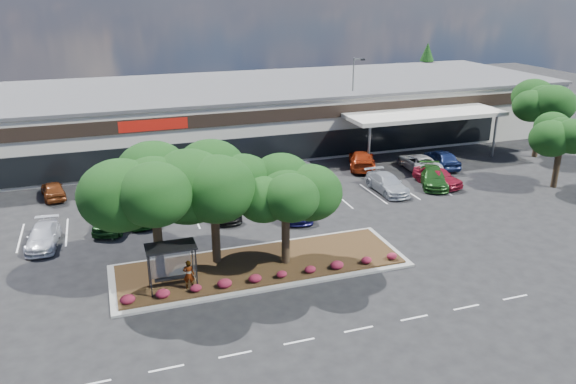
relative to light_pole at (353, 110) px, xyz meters
name	(u,v)px	position (x,y,z in m)	size (l,w,h in m)	color
ground	(315,293)	(-14.39, -26.25, -4.24)	(160.00, 160.00, 0.00)	black
retail_store	(202,115)	(-14.33, 7.66, -1.08)	(80.40, 25.20, 6.25)	beige
landscape_island	(261,265)	(-16.39, -22.25, -4.11)	(18.00, 6.00, 0.26)	gray
lane_markings	(261,224)	(-14.53, -15.83, -4.23)	(33.12, 20.06, 0.01)	silver
shrub_row	(271,275)	(-16.39, -24.35, -3.73)	(17.00, 0.80, 0.50)	maroon
bus_shelter	(171,254)	(-21.89, -23.30, -1.93)	(2.75, 1.55, 2.59)	black
island_tree_west	(156,213)	(-22.39, -21.75, -0.03)	(7.20, 7.20, 7.89)	#0C350D
island_tree_mid	(214,206)	(-18.89, -21.05, -0.32)	(6.60, 6.60, 7.32)	#0C350D
island_tree_east	(286,213)	(-14.89, -22.55, -0.72)	(5.80, 5.80, 6.50)	#0C350D
tree_east_near	(559,151)	(11.61, -16.25, -0.98)	(5.60, 5.60, 6.51)	#0C350D
tree_east_far	(540,120)	(16.61, -8.25, -0.43)	(6.40, 6.40, 7.62)	#0C350D
conifer_north_east	(426,75)	(19.61, 17.75, 0.26)	(3.96, 3.96, 9.00)	#0C350D
person_waiting	(189,275)	(-21.05, -23.86, -3.10)	(0.64, 0.42, 1.75)	#594C47
light_pole	(353,110)	(0.00, 0.00, 0.00)	(1.43, 0.64, 9.58)	gray
car_0	(43,236)	(-29.24, -14.61, -3.57)	(1.87, 4.59, 1.33)	silver
car_1	(114,216)	(-24.59, -12.98, -3.38)	(2.02, 5.02, 1.71)	#1D4B1D
car_2	(136,208)	(-22.98, -11.80, -3.40)	(2.35, 5.77, 1.67)	#174B16
car_3	(222,208)	(-16.88, -13.49, -3.54)	(1.94, 4.78, 1.39)	black
car_4	(296,185)	(-9.99, -10.54, -3.54)	(1.65, 4.09, 1.39)	navy
car_5	(296,204)	(-11.50, -14.80, -3.40)	(2.33, 5.73, 1.66)	navy
car_6	(387,183)	(-2.59, -12.69, -3.49)	(2.08, 5.12, 1.48)	#ACB2B9
car_7	(438,176)	(2.37, -12.58, -3.44)	(1.88, 4.68, 1.59)	maroon
car_8	(433,177)	(1.95, -12.51, -3.48)	(2.11, 5.20, 1.51)	#1F4F1B
car_9	(53,190)	(-29.06, -5.19, -3.54)	(1.65, 4.10, 1.40)	brown
car_10	(142,179)	(-21.95, -4.77, -3.52)	(1.51, 4.33, 1.43)	silver
car_11	(201,181)	(-17.19, -6.81, -3.55)	(1.91, 4.71, 1.37)	black
car_12	(202,174)	(-16.81, -5.19, -3.50)	(1.55, 4.45, 1.47)	#185519
car_13	(282,168)	(-9.67, -5.85, -3.49)	(1.59, 4.55, 1.50)	black
car_14	(302,170)	(-8.13, -7.16, -3.44)	(2.23, 5.48, 1.59)	#5C5E65
car_15	(362,160)	(-1.71, -6.03, -3.41)	(2.31, 5.69, 1.65)	#982C10
car_16	(419,162)	(3.12, -8.31, -3.49)	(2.49, 5.40, 1.50)	silver
car_17	(442,158)	(5.63, -8.21, -3.38)	(2.02, 5.01, 1.71)	navy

